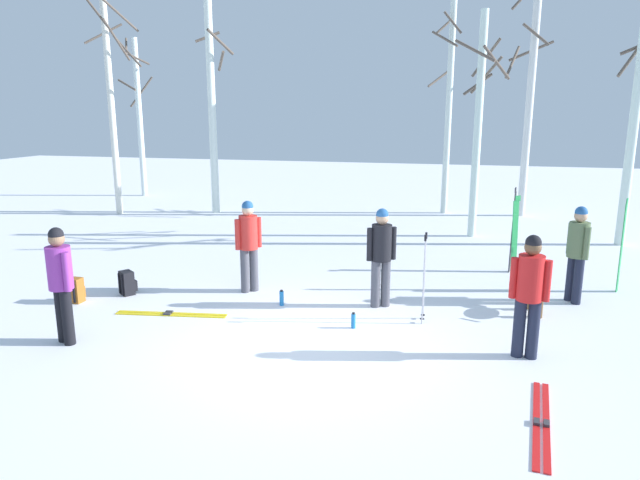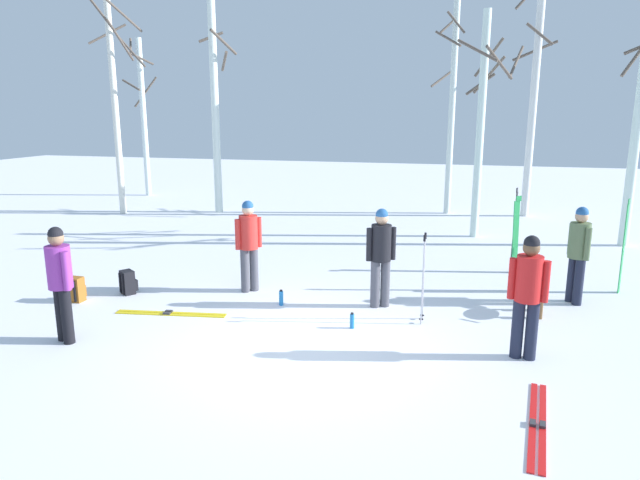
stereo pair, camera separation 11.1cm
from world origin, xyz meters
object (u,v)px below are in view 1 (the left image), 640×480
object	(u,v)px
ski_pair_lying_1	(541,422)
birch_tree_2	(212,104)
ski_poles_0	(424,275)
birch_tree_4	(478,121)
ski_pair_planted_2	(514,244)
birch_tree_3	(449,102)
person_1	(381,251)
birch_tree_5	(529,99)
person_2	(529,289)
water_bottle_1	(353,321)
person_3	(249,240)
ski_pair_planted_0	(622,246)
dog	(536,290)
birch_tree_6	(638,100)
ski_pair_lying_0	(171,314)
person_0	(578,248)
birch_tree_1	(111,99)
backpack_1	(75,290)
backpack_0	(127,283)
person_4	(61,278)
water_bottle_0	(282,298)
ski_pair_planted_1	(512,230)
birch_tree_0	(139,114)

from	to	relation	value
ski_pair_lying_1	birch_tree_2	distance (m)	14.79
ski_poles_0	birch_tree_4	xyz separation A→B (m)	(0.82, 6.77, 2.29)
ski_pair_planted_2	birch_tree_3	distance (m)	8.78
person_1	birch_tree_5	size ratio (longest dim) A/B	0.23
person_2	birch_tree_5	bearing A→B (deg)	85.43
water_bottle_1	birch_tree_5	size ratio (longest dim) A/B	0.03
ski_poles_0	person_3	bearing A→B (deg)	166.84
birch_tree_3	birch_tree_5	size ratio (longest dim) A/B	0.92
ski_pair_planted_0	water_bottle_1	xyz separation A→B (m)	(-4.42, -3.00, -0.76)
ski_pair_planted_0	birch_tree_5	size ratio (longest dim) A/B	0.23
dog	ski_poles_0	xyz separation A→B (m)	(-1.79, -0.86, 0.38)
dog	person_1	bearing A→B (deg)	-172.74
birch_tree_3	birch_tree_6	world-z (taller)	birch_tree_3
ski_pair_planted_0	ski_pair_lying_0	world-z (taller)	ski_pair_planted_0
person_0	birch_tree_2	distance (m)	12.38
ski_pair_lying_0	person_1	bearing A→B (deg)	21.17
person_2	dog	size ratio (longest dim) A/B	1.91
person_1	birch_tree_1	bearing A→B (deg)	144.52
birch_tree_1	birch_tree_3	world-z (taller)	birch_tree_3
ski_pair_planted_0	birch_tree_5	bearing A→B (deg)	97.44
person_2	birch_tree_1	world-z (taller)	birch_tree_1
person_2	ski_pair_lying_1	distance (m)	1.98
dog	backpack_1	size ratio (longest dim) A/B	2.04
backpack_0	birch_tree_6	size ratio (longest dim) A/B	0.07
birch_tree_1	birch_tree_3	size ratio (longest dim) A/B	0.99
backpack_1	ski_pair_planted_2	bearing A→B (deg)	19.17
ski_pair_planted_0	birch_tree_6	distance (m)	5.11
person_2	water_bottle_1	world-z (taller)	person_2
person_4	ski_pair_planted_0	distance (m)	9.54
person_3	birch_tree_6	size ratio (longest dim) A/B	0.25
person_3	backpack_0	distance (m)	2.36
person_4	dog	size ratio (longest dim) A/B	1.91
ski_pair_planted_2	birch_tree_6	world-z (taller)	birch_tree_6
person_2	ski_pair_planted_2	distance (m)	3.07
backpack_0	birch_tree_1	world-z (taller)	birch_tree_1
ski_pair_lying_1	birch_tree_1	size ratio (longest dim) A/B	0.27
person_3	water_bottle_0	xyz separation A→B (m)	(0.83, -0.61, -0.85)
ski_pair_planted_1	ski_pair_planted_2	distance (m)	1.35
person_4	backpack_1	size ratio (longest dim) A/B	3.90
person_0	birch_tree_0	world-z (taller)	birch_tree_0
ski_pair_planted_0	water_bottle_0	size ratio (longest dim) A/B	6.33
person_0	birch_tree_2	bearing A→B (deg)	145.31
ski_pair_planted_0	water_bottle_0	world-z (taller)	ski_pair_planted_0
person_2	ski_pair_planted_1	xyz separation A→B (m)	(0.11, 4.41, -0.10)
person_1	person_3	xyz separation A→B (m)	(-2.49, 0.22, 0.00)
person_3	backpack_1	world-z (taller)	person_3
water_bottle_1	birch_tree_4	world-z (taller)	birch_tree_4
ski_pair_planted_2	birch_tree_0	distance (m)	16.50
birch_tree_1	ski_poles_0	bearing A→B (deg)	-35.45
person_0	person_1	bearing A→B (deg)	-161.99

